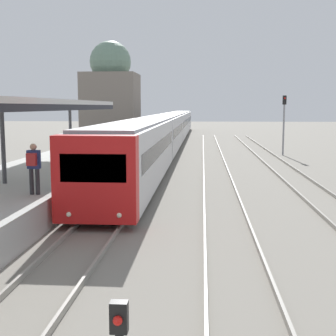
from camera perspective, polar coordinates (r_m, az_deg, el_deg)
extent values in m
cube|color=beige|center=(18.27, -19.69, 7.65)|extent=(4.00, 22.22, 0.20)
cube|color=black|center=(17.58, -13.75, 7.18)|extent=(0.08, 22.22, 0.24)
cylinder|color=#47474C|center=(18.32, -19.47, 2.75)|extent=(0.16, 0.16, 2.93)
cylinder|color=#47474C|center=(26.69, -11.81, 4.38)|extent=(0.16, 0.16, 2.93)
cylinder|color=#2D2D33|center=(15.86, -16.29, -1.59)|extent=(0.14, 0.14, 0.85)
cylinder|color=#2D2D33|center=(15.79, -15.61, -1.60)|extent=(0.14, 0.14, 0.85)
cube|color=navy|center=(15.73, -16.05, 1.01)|extent=(0.40, 0.22, 0.60)
sphere|color=tan|center=(15.69, -16.10, 2.48)|extent=(0.22, 0.22, 0.22)
cube|color=#B22828|center=(15.54, -16.31, 1.00)|extent=(0.30, 0.18, 0.40)
cube|color=red|center=(14.65, -8.80, -1.33)|extent=(2.61, 0.70, 2.71)
cube|color=black|center=(14.28, -9.13, -0.02)|extent=(2.04, 0.04, 0.87)
sphere|color=#EFEACC|center=(14.72, -12.00, -5.56)|extent=(0.16, 0.16, 0.16)
sphere|color=#EFEACC|center=(14.37, -5.96, -5.75)|extent=(0.16, 0.16, 0.16)
cube|color=#B7B7BC|center=(22.92, -4.05, 1.91)|extent=(2.61, 16.25, 2.71)
cube|color=gray|center=(22.82, -4.09, 5.45)|extent=(2.30, 15.92, 0.12)
cube|color=black|center=(22.89, -4.06, 2.66)|extent=(2.63, 14.95, 0.71)
cylinder|color=black|center=(18.18, -9.88, -3.72)|extent=(0.12, 0.70, 0.70)
cylinder|color=black|center=(17.78, -2.91, -3.87)|extent=(0.12, 0.70, 0.70)
cylinder|color=black|center=(28.41, -4.72, 0.40)|extent=(0.12, 0.70, 0.70)
cylinder|color=black|center=(28.16, -0.25, 0.36)|extent=(0.12, 0.70, 0.70)
cube|color=#B7B7BC|center=(39.37, -0.59, 4.27)|extent=(2.61, 16.25, 2.71)
cube|color=gray|center=(39.31, -0.59, 6.33)|extent=(2.30, 15.92, 0.12)
cube|color=black|center=(39.35, -0.59, 4.70)|extent=(2.63, 14.95, 0.71)
cylinder|color=black|center=(34.35, -3.16, 1.64)|extent=(0.12, 0.70, 0.70)
cylinder|color=black|center=(34.14, 0.53, 1.62)|extent=(0.12, 0.70, 0.70)
cylinder|color=black|center=(44.80, -1.43, 3.02)|extent=(0.12, 0.70, 0.70)
cylinder|color=black|center=(44.64, 1.40, 3.00)|extent=(0.12, 0.70, 0.70)
cube|color=#B7B7BC|center=(55.90, 0.84, 5.23)|extent=(2.61, 16.25, 2.71)
cube|color=gray|center=(55.87, 0.84, 6.68)|extent=(2.30, 15.92, 0.12)
cube|color=black|center=(55.89, 0.84, 5.53)|extent=(2.63, 14.95, 0.71)
cylinder|color=black|center=(50.79, -0.77, 3.55)|extent=(0.12, 0.70, 0.70)
cylinder|color=black|center=(50.65, 1.74, 3.54)|extent=(0.12, 0.70, 0.70)
cylinder|color=black|center=(61.30, 0.09, 4.23)|extent=(0.12, 0.70, 0.70)
cylinder|color=black|center=(61.18, 2.17, 4.22)|extent=(0.12, 0.70, 0.70)
cube|color=#B7B7BC|center=(72.47, 1.62, 5.75)|extent=(2.61, 16.25, 2.71)
cube|color=gray|center=(72.44, 1.62, 6.87)|extent=(2.30, 15.92, 0.12)
cube|color=black|center=(72.46, 1.62, 5.98)|extent=(2.63, 14.95, 0.71)
cylinder|color=black|center=(67.31, 0.46, 4.53)|extent=(0.12, 0.70, 0.70)
cylinder|color=black|center=(67.20, 2.36, 4.51)|extent=(0.12, 0.70, 0.70)
cylinder|color=black|center=(77.84, 0.97, 4.93)|extent=(0.12, 0.70, 0.70)
cylinder|color=black|center=(77.75, 2.61, 4.92)|extent=(0.12, 0.70, 0.70)
cube|color=black|center=(5.51, -5.98, -17.62)|extent=(0.20, 0.14, 0.36)
sphere|color=red|center=(5.43, -6.16, -18.02)|extent=(0.11, 0.11, 0.11)
cylinder|color=gray|center=(38.14, 13.92, 5.04)|extent=(0.14, 0.14, 4.71)
cube|color=black|center=(38.11, 14.02, 8.05)|extent=(0.28, 0.20, 0.70)
sphere|color=red|center=(38.00, 14.06, 8.26)|extent=(0.14, 0.14, 0.14)
cube|color=slate|center=(49.65, -6.94, 7.20)|extent=(5.53, 5.53, 7.26)
sphere|color=slate|center=(49.86, -7.03, 12.72)|extent=(4.26, 4.26, 4.26)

